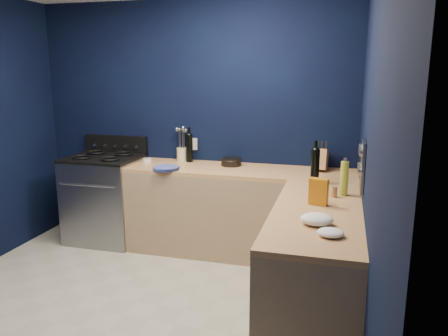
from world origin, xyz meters
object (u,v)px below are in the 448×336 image
(gas_range, at_px, (106,200))
(utensil_crock, at_px, (182,154))
(plate_stack, at_px, (166,168))
(knife_block, at_px, (321,160))
(crouton_bag, at_px, (319,192))

(gas_range, bearing_deg, utensil_crock, 16.24)
(gas_range, relative_size, utensil_crock, 6.36)
(gas_range, xyz_separation_m, utensil_crock, (0.83, 0.24, 0.51))
(plate_stack, distance_m, knife_block, 1.55)
(gas_range, xyz_separation_m, knife_block, (2.32, 0.16, 0.54))
(knife_block, bearing_deg, gas_range, -171.12)
(plate_stack, bearing_deg, gas_range, 165.06)
(plate_stack, relative_size, crouton_bag, 1.29)
(plate_stack, xyz_separation_m, utensil_crock, (0.00, 0.46, 0.06))
(plate_stack, relative_size, knife_block, 1.26)
(utensil_crock, height_order, crouton_bag, crouton_bag)
(utensil_crock, bearing_deg, crouton_bag, -39.17)
(knife_block, bearing_deg, utensil_crock, -178.09)
(utensil_crock, bearing_deg, plate_stack, -90.18)
(plate_stack, height_order, crouton_bag, crouton_bag)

